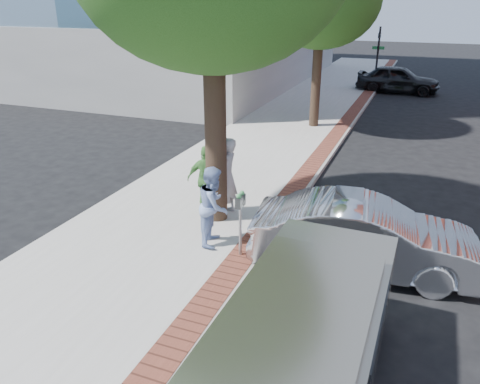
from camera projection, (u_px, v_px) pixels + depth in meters
The scene contains 13 objects.
ground at pixel (207, 263), 10.15m from camera, with size 120.00×120.00×0.00m, color black.
sidewalk at pixel (262, 150), 17.50m from camera, with size 5.00×60.00×0.15m, color #9E9991.
brick_strip at pixel (320, 154), 16.72m from camera, with size 0.60×60.00×0.01m, color brown.
curb at pixel (330, 158), 16.64m from camera, with size 0.10×60.00×0.15m, color gray.
office_base at pixel (173, 50), 32.70m from camera, with size 18.20×22.20×4.00m, color gray.
signal_near at pixel (378, 54), 27.87m from camera, with size 0.70×0.15×3.80m.
parking_meter at pixel (240, 211), 9.79m from camera, with size 0.12×0.32×1.47m.
person_gray at pixel (227, 177), 11.77m from camera, with size 0.74×0.48×2.02m, color #A6A6AA.
person_officer at pixel (214, 206), 10.39m from camera, with size 0.88×0.69×1.81m, color #859DCD.
person_green at pixel (207, 180), 11.93m from camera, with size 1.05×0.44×1.78m, color #4E9142.
sedan_silver at pixel (365, 237), 9.65m from camera, with size 1.63×4.66×1.54m, color silver.
bg_car at pixel (398, 79), 28.15m from camera, with size 1.93×4.80×1.63m, color black.
van at pixel (305, 339), 6.41m from camera, with size 1.97×4.99×1.82m.
Camera 1 is at (3.91, -7.90, 5.32)m, focal length 35.00 mm.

